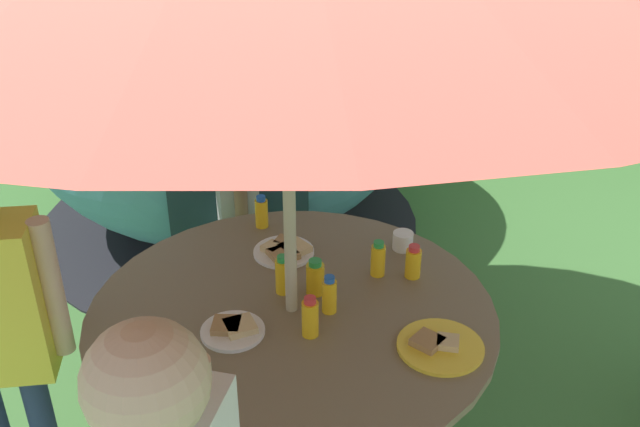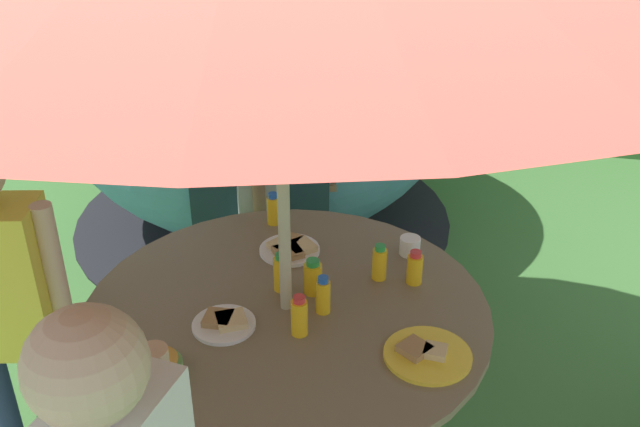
{
  "view_description": "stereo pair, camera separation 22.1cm",
  "coord_description": "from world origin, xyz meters",
  "px_view_note": "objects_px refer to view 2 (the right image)",
  "views": [
    {
      "loc": [
        0.26,
        -1.76,
        2.04
      ],
      "look_at": [
        0.07,
        0.16,
        0.97
      ],
      "focal_mm": 40.32,
      "sensor_mm": 36.0,
      "label": 1
    },
    {
      "loc": [
        0.48,
        -1.73,
        2.04
      ],
      "look_at": [
        0.07,
        0.16,
        0.97
      ],
      "focal_mm": 40.32,
      "sensor_mm": 36.0,
      "label": 2
    }
  ],
  "objects_px": {
    "plate_front_edge": "(224,322)",
    "juice_bottle_back_edge": "(379,263)",
    "wooden_chair": "(276,179)",
    "juice_bottle_far_right": "(323,296)",
    "cup_near": "(410,246)",
    "juice_bottle_center_front": "(313,277)",
    "dome_tent": "(259,87)",
    "plate_far_left": "(290,249)",
    "snack_bowl": "(158,366)",
    "juice_bottle_center_back": "(281,273)",
    "juice_bottle_mid_right": "(273,209)",
    "child_in_grey_shirt": "(255,179)",
    "plate_near_right": "(427,354)",
    "garden_table": "(288,347)",
    "juice_bottle_near_left": "(299,316)",
    "juice_bottle_mid_left": "(415,268)"
  },
  "relations": [
    {
      "from": "plate_near_right",
      "to": "juice_bottle_center_front",
      "type": "distance_m",
      "value": 0.45
    },
    {
      "from": "snack_bowl",
      "to": "plate_near_right",
      "type": "xyz_separation_m",
      "value": [
        0.7,
        0.23,
        -0.02
      ]
    },
    {
      "from": "juice_bottle_mid_left",
      "to": "cup_near",
      "type": "relative_size",
      "value": 1.64
    },
    {
      "from": "dome_tent",
      "to": "plate_front_edge",
      "type": "distance_m",
      "value": 1.97
    },
    {
      "from": "juice_bottle_near_left",
      "to": "dome_tent",
      "type": "bearing_deg",
      "value": 109.7
    },
    {
      "from": "snack_bowl",
      "to": "plate_front_edge",
      "type": "relative_size",
      "value": 0.7
    },
    {
      "from": "garden_table",
      "to": "juice_bottle_mid_left",
      "type": "distance_m",
      "value": 0.48
    },
    {
      "from": "garden_table",
      "to": "juice_bottle_far_right",
      "type": "relative_size",
      "value": 9.98
    },
    {
      "from": "juice_bottle_back_edge",
      "to": "juice_bottle_center_front",
      "type": "bearing_deg",
      "value": -147.34
    },
    {
      "from": "plate_far_left",
      "to": "juice_bottle_center_front",
      "type": "xyz_separation_m",
      "value": [
        0.13,
        -0.22,
        0.04
      ]
    },
    {
      "from": "dome_tent",
      "to": "child_in_grey_shirt",
      "type": "height_order",
      "value": "dome_tent"
    },
    {
      "from": "child_in_grey_shirt",
      "to": "juice_bottle_center_back",
      "type": "height_order",
      "value": "child_in_grey_shirt"
    },
    {
      "from": "juice_bottle_mid_left",
      "to": "juice_bottle_center_front",
      "type": "bearing_deg",
      "value": -158.16
    },
    {
      "from": "garden_table",
      "to": "child_in_grey_shirt",
      "type": "relative_size",
      "value": 1.14
    },
    {
      "from": "juice_bottle_mid_right",
      "to": "cup_near",
      "type": "bearing_deg",
      "value": -11.75
    },
    {
      "from": "juice_bottle_center_front",
      "to": "cup_near",
      "type": "height_order",
      "value": "juice_bottle_center_front"
    },
    {
      "from": "snack_bowl",
      "to": "juice_bottle_near_left",
      "type": "height_order",
      "value": "juice_bottle_near_left"
    },
    {
      "from": "wooden_chair",
      "to": "juice_bottle_mid_right",
      "type": "bearing_deg",
      "value": -92.05
    },
    {
      "from": "juice_bottle_far_right",
      "to": "juice_bottle_mid_left",
      "type": "distance_m",
      "value": 0.33
    },
    {
      "from": "plate_near_right",
      "to": "dome_tent",
      "type": "bearing_deg",
      "value": 118.6
    },
    {
      "from": "juice_bottle_center_front",
      "to": "snack_bowl",
      "type": "bearing_deg",
      "value": -124.38
    },
    {
      "from": "juice_bottle_mid_right",
      "to": "wooden_chair",
      "type": "bearing_deg",
      "value": 104.78
    },
    {
      "from": "plate_front_edge",
      "to": "juice_bottle_back_edge",
      "type": "distance_m",
      "value": 0.54
    },
    {
      "from": "wooden_chair",
      "to": "dome_tent",
      "type": "distance_m",
      "value": 0.69
    },
    {
      "from": "garden_table",
      "to": "plate_front_edge",
      "type": "height_order",
      "value": "plate_front_edge"
    },
    {
      "from": "juice_bottle_far_right",
      "to": "cup_near",
      "type": "height_order",
      "value": "juice_bottle_far_right"
    },
    {
      "from": "plate_far_left",
      "to": "juice_bottle_center_back",
      "type": "bearing_deg",
      "value": -83.04
    },
    {
      "from": "child_in_grey_shirt",
      "to": "plate_front_edge",
      "type": "xyz_separation_m",
      "value": [
        0.21,
        -1.0,
        0.03
      ]
    },
    {
      "from": "juice_bottle_far_right",
      "to": "juice_bottle_mid_right",
      "type": "distance_m",
      "value": 0.57
    },
    {
      "from": "dome_tent",
      "to": "juice_bottle_center_back",
      "type": "relative_size",
      "value": 20.07
    },
    {
      "from": "dome_tent",
      "to": "juice_bottle_near_left",
      "type": "height_order",
      "value": "dome_tent"
    },
    {
      "from": "plate_front_edge",
      "to": "juice_bottle_back_edge",
      "type": "relative_size",
      "value": 1.51
    },
    {
      "from": "wooden_chair",
      "to": "juice_bottle_far_right",
      "type": "bearing_deg",
      "value": -85.06
    },
    {
      "from": "plate_far_left",
      "to": "juice_bottle_mid_left",
      "type": "bearing_deg",
      "value": -12.33
    },
    {
      "from": "juice_bottle_center_front",
      "to": "dome_tent",
      "type": "bearing_deg",
      "value": 111.72
    },
    {
      "from": "wooden_chair",
      "to": "plate_far_left",
      "type": "distance_m",
      "value": 0.94
    },
    {
      "from": "garden_table",
      "to": "snack_bowl",
      "type": "distance_m",
      "value": 0.49
    },
    {
      "from": "plate_near_right",
      "to": "juice_bottle_mid_left",
      "type": "relative_size",
      "value": 2.13
    },
    {
      "from": "plate_near_right",
      "to": "child_in_grey_shirt",
      "type": "bearing_deg",
      "value": 128.47
    },
    {
      "from": "plate_far_left",
      "to": "plate_front_edge",
      "type": "distance_m",
      "value": 0.45
    },
    {
      "from": "child_in_grey_shirt",
      "to": "juice_bottle_near_left",
      "type": "distance_m",
      "value": 1.08
    },
    {
      "from": "juice_bottle_back_edge",
      "to": "cup_near",
      "type": "relative_size",
      "value": 1.75
    },
    {
      "from": "plate_near_right",
      "to": "juice_bottle_back_edge",
      "type": "height_order",
      "value": "juice_bottle_back_edge"
    },
    {
      "from": "juice_bottle_back_edge",
      "to": "plate_far_left",
      "type": "bearing_deg",
      "value": 163.61
    },
    {
      "from": "snack_bowl",
      "to": "juice_bottle_center_back",
      "type": "relative_size",
      "value": 1.0
    },
    {
      "from": "snack_bowl",
      "to": "juice_bottle_far_right",
      "type": "xyz_separation_m",
      "value": [
        0.37,
        0.37,
        0.02
      ]
    },
    {
      "from": "juice_bottle_mid_left",
      "to": "garden_table",
      "type": "bearing_deg",
      "value": -149.78
    },
    {
      "from": "juice_bottle_mid_left",
      "to": "juice_bottle_center_back",
      "type": "bearing_deg",
      "value": -162.6
    },
    {
      "from": "garden_table",
      "to": "snack_bowl",
      "type": "xyz_separation_m",
      "value": [
        -0.26,
        -0.37,
        0.19
      ]
    },
    {
      "from": "child_in_grey_shirt",
      "to": "plate_far_left",
      "type": "distance_m",
      "value": 0.63
    }
  ]
}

